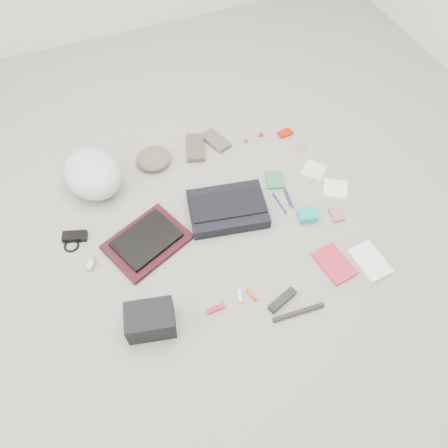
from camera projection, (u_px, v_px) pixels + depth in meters
name	position (u px, v px, depth m)	size (l,w,h in m)	color
ground_plane	(224.00, 229.00, 2.33)	(4.00, 4.00, 0.00)	gray
messenger_bag	(228.00, 209.00, 2.37)	(0.41, 0.29, 0.07)	black
bag_flap	(228.00, 204.00, 2.33)	(0.39, 0.18, 0.01)	black
laptop_sleeve	(147.00, 242.00, 2.27)	(0.40, 0.30, 0.03)	#361016
laptop	(146.00, 240.00, 2.25)	(0.31, 0.23, 0.02)	black
bike_helmet	(93.00, 174.00, 2.41)	(0.30, 0.37, 0.22)	silver
beanie	(154.00, 159.00, 2.57)	(0.21, 0.20, 0.07)	#695C4C
mitten_left	(195.00, 148.00, 2.65)	(0.11, 0.21, 0.03)	brown
mitten_right	(216.00, 141.00, 2.69)	(0.09, 0.19, 0.03)	#5F5950
power_brick	(75.00, 236.00, 2.29)	(0.13, 0.06, 0.03)	black
cable_coil	(71.00, 246.00, 2.27)	(0.08, 0.08, 0.01)	black
mouse	(90.00, 263.00, 2.20)	(0.05, 0.09, 0.03)	#A3A3A3
camera_bag	(150.00, 320.00, 1.97)	(0.22, 0.15, 0.14)	black
multitool	(216.00, 309.00, 2.07)	(0.09, 0.02, 0.01)	maroon
toiletry_tube_white	(240.00, 296.00, 2.10)	(0.02, 0.02, 0.07)	white
toiletry_tube_orange	(251.00, 294.00, 2.11)	(0.02, 0.02, 0.07)	#E64F1C
u_lock	(282.00, 300.00, 2.08)	(0.16, 0.04, 0.03)	black
bike_pump	(298.00, 312.00, 2.05)	(0.02, 0.02, 0.26)	black
book_red	(334.00, 264.00, 2.20)	(0.14, 0.21, 0.02)	#E82C3D
book_white	(370.00, 261.00, 2.21)	(0.14, 0.21, 0.02)	white
notepad	(275.00, 180.00, 2.52)	(0.10, 0.13, 0.02)	#357642
pen_blue	(279.00, 203.00, 2.43)	(0.01, 0.01, 0.16)	navy
pen_black	(287.00, 198.00, 2.45)	(0.01, 0.01, 0.12)	black
pen_navy	(289.00, 198.00, 2.45)	(0.01, 0.01, 0.15)	navy
accordion_wallet	(308.00, 215.00, 2.35)	(0.10, 0.08, 0.05)	#15BBB5
card_deck	(336.00, 214.00, 2.38)	(0.06, 0.09, 0.02)	#A36F82
napkin_top	(314.00, 170.00, 2.57)	(0.13, 0.13, 0.01)	silver
napkin_bottom	(335.00, 188.00, 2.49)	(0.13, 0.13, 0.01)	white
lollipop_a	(246.00, 141.00, 2.69)	(0.02, 0.02, 0.02)	red
lollipop_b	(260.00, 134.00, 2.72)	(0.02, 0.02, 0.02)	#B21F2C
lollipop_c	(261.00, 135.00, 2.72)	(0.02, 0.02, 0.02)	#BA001B
altoids_tin	(285.00, 133.00, 2.73)	(0.09, 0.06, 0.02)	red
stamp_sheet	(301.00, 148.00, 2.67)	(0.06, 0.07, 0.00)	gray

